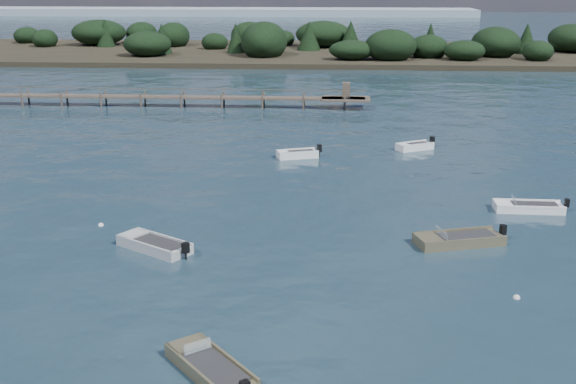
# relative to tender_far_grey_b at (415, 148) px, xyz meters

# --- Properties ---
(ground) EXTENTS (400.00, 400.00, 0.00)m
(ground) POSITION_rel_tender_far_grey_b_xyz_m (-9.27, 30.27, -0.16)
(ground) COLOR #152632
(ground) RESTS_ON ground
(tender_far_grey_b) EXTENTS (3.25, 2.48, 1.14)m
(tender_far_grey_b) POSITION_rel_tender_far_grey_b_xyz_m (0.00, 0.00, 0.00)
(tender_far_grey_b) COLOR white
(tender_far_grey_b) RESTS_ON ground
(dinghy_mid_grey) EXTENTS (4.21, 3.50, 1.11)m
(dinghy_mid_grey) POSITION_rel_tender_far_grey_b_xyz_m (-15.39, -22.93, -0.01)
(dinghy_mid_grey) COLOR #A5AAAC
(dinghy_mid_grey) RESTS_ON ground
(tender_far_white) EXTENTS (3.49, 2.12, 1.18)m
(tender_far_white) POSITION_rel_tender_far_grey_b_xyz_m (-9.18, -3.27, 0.01)
(tender_far_white) COLOR white
(tender_far_white) RESTS_ON ground
(dinghy_near_olive) EXTENTS (3.74, 4.07, 1.06)m
(dinghy_near_olive) POSITION_rel_tender_far_grey_b_xyz_m (-10.56, -34.52, -0.02)
(dinghy_near_olive) COLOR brown
(dinghy_near_olive) RESTS_ON ground
(dinghy_mid_white_a) EXTENTS (4.93, 2.92, 1.14)m
(dinghy_mid_white_a) POSITION_rel_tender_far_grey_b_xyz_m (0.10, -21.16, -0.01)
(dinghy_mid_white_a) COLOR brown
(dinghy_mid_white_a) RESTS_ON ground
(dinghy_mid_white_b) EXTENTS (4.27, 1.57, 1.06)m
(dinghy_mid_white_b) POSITION_rel_tender_far_grey_b_xyz_m (5.07, -15.33, -0.02)
(dinghy_mid_white_b) COLOR white
(dinghy_mid_white_b) RESTS_ON ground
(buoy_b) EXTENTS (0.32, 0.32, 0.32)m
(buoy_b) POSITION_rel_tender_far_grey_b_xyz_m (1.54, -27.60, -0.16)
(buoy_b) COLOR silver
(buoy_b) RESTS_ON ground
(buoy_c) EXTENTS (0.32, 0.32, 0.32)m
(buoy_c) POSITION_rel_tender_far_grey_b_xyz_m (-19.24, -19.56, -0.16)
(buoy_c) COLOR silver
(buoy_c) RESTS_ON ground
(jetty) EXTENTS (64.50, 3.20, 3.40)m
(jetty) POSITION_rel_tender_far_grey_b_xyz_m (-31.01, 18.26, 0.82)
(jetty) COLOR brown
(jetty) RESTS_ON ground
(far_headland) EXTENTS (190.00, 40.00, 5.80)m
(far_headland) POSITION_rel_tender_far_grey_b_xyz_m (15.73, 70.27, 1.80)
(far_headland) COLOR black
(far_headland) RESTS_ON ground
(distant_haze) EXTENTS (280.00, 20.00, 2.40)m
(distant_haze) POSITION_rel_tender_far_grey_b_xyz_m (-99.27, 200.27, -0.16)
(distant_haze) COLOR #8395A2
(distant_haze) RESTS_ON ground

